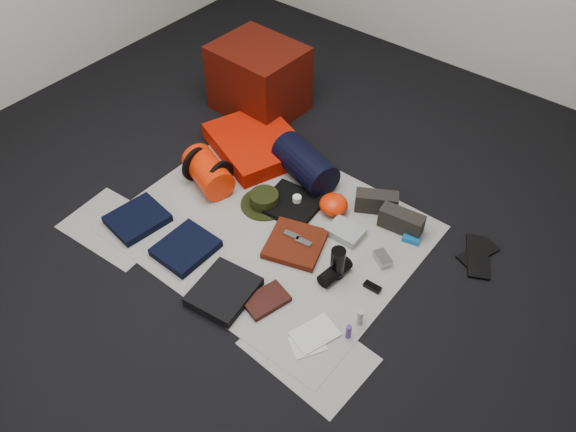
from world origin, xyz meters
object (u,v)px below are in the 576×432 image
Objects in this scene: navy_duffel at (305,164)px; water_bottle at (338,263)px; sleeping_pad at (256,143)px; compact_camera at (382,259)px; paperback_book at (266,300)px; red_cabinet at (259,79)px; stuff_sack at (208,172)px.

navy_duffel is 2.17× the size of water_bottle.
sleeping_pad is at bearing -165.51° from navy_duffel.
compact_camera is 0.49× the size of paperback_book.
red_cabinet is 0.87m from stuff_sack.
stuff_sack reaches higher than water_bottle.
compact_camera is at bearing -14.27° from sleeping_pad.
stuff_sack is 0.80× the size of navy_duffel.
navy_duffel reaches higher than compact_camera.
water_bottle is at bearing -23.26° from navy_duffel.
paperback_book is (0.42, -0.87, -0.09)m from navy_duffel.
paperback_book is (-0.32, -0.60, -0.01)m from compact_camera.
water_bottle is (1.31, -0.90, -0.13)m from red_cabinet.
red_cabinet is 2.94× the size of water_bottle.
compact_camera is 0.67m from paperback_book.
red_cabinet is 5.24× the size of compact_camera.
red_cabinet is 1.70× the size of stuff_sack.
paperback_book is (1.13, -1.27, -0.22)m from red_cabinet.
stuff_sack is 0.96m from paperback_book.
red_cabinet is at bearing 145.38° from water_bottle.
sleeping_pad is 0.42m from navy_duffel.
navy_duffel is (0.71, -0.40, -0.12)m from red_cabinet.
paperback_book is at bearing -46.77° from sleeping_pad.
navy_duffel is at bearing 131.38° from paperback_book.
water_bottle is at bearing 79.76° from paperback_book.
paperback_book is (0.84, -0.46, -0.08)m from stuff_sack.
navy_duffel is at bearing -2.42° from sleeping_pad.
sleeping_pad is 1.22m from paperback_book.
red_cabinet is 0.52m from sleeping_pad.
stuff_sack is 3.09× the size of compact_camera.
sleeping_pad is at bearing 148.85° from paperback_book.
compact_camera is at bearing 77.60° from paperback_book.
compact_camera reaches higher than paperback_book.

